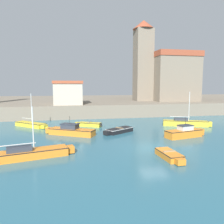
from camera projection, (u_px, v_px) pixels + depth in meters
ground_plane at (154, 148)px, 20.81m from camera, size 200.00×200.00×0.00m
quay_seawall at (99, 103)px, 58.92m from camera, size 120.00×40.00×2.43m
motorboat_orange_0 at (71, 131)px, 26.39m from camera, size 6.05×4.13×2.28m
sailboat_yellow_1 at (186, 123)px, 32.19m from camera, size 6.72×3.43×5.06m
sailboat_orange_2 at (29, 153)px, 17.88m from camera, size 7.07×2.91×4.28m
dinghy_orange_3 at (170, 155)px, 17.87m from camera, size 1.39×3.58×0.61m
dinghy_black_4 at (119, 130)px, 27.69m from camera, size 4.25×3.28×0.65m
motorboat_orange_5 at (185, 132)px, 25.22m from camera, size 5.17×2.38×2.33m
sailboat_yellow_6 at (31, 124)px, 31.55m from camera, size 5.01×4.66×4.84m
dinghy_yellow_7 at (89, 124)px, 31.96m from camera, size 3.87×2.69×0.65m
mooring_buoy at (47, 129)px, 28.86m from camera, size 0.56×0.56×0.56m
church at (163, 75)px, 53.59m from camera, size 14.43×15.78×18.15m
harbor_shed_mid_row at (68, 93)px, 41.43m from camera, size 5.39×6.37×4.36m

